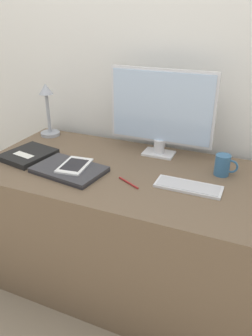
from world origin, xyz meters
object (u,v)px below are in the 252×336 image
Objects in this scene: monitor at (161,111)px; pen at (129,183)px; desk_lamp at (48,108)px; laptop at (69,170)px; keyboard at (188,187)px; coffee_mug at (223,165)px; notebook at (28,155)px; ereader at (74,165)px.

pen is (-0.02, -0.37, -0.24)m from monitor.
monitor is 1.73× the size of desk_lamp.
laptop is at bearing -131.72° from monitor.
keyboard is 2.69× the size of coffee_mug.
desk_lamp is 2.65× the size of pen.
notebook is 0.61m from pen.
desk_lamp is (-0.38, 0.39, 0.17)m from laptop.
ereader is at bearing -7.38° from notebook.
keyboard is at bearing 5.23° from ereader.
laptop is 0.03m from ereader.
keyboard is 1.48× the size of ereader.
notebook is at bearing 167.99° from laptop.
desk_lamp is (-0.72, 0.02, -0.07)m from monitor.
monitor is at bearing 26.64° from notebook.
keyboard is (0.24, -0.31, -0.24)m from monitor.
coffee_mug is (1.08, -0.13, -0.13)m from desk_lamp.
desk_lamp is 0.82m from pen.
desk_lamp is at bearing 173.02° from coffee_mug.
ereader is 0.72m from coffee_mug.
pen is (0.70, -0.39, -0.17)m from desk_lamp.
ereader is (-0.32, -0.36, -0.21)m from monitor.
desk_lamp is at bearing 134.27° from laptop.
keyboard is at bearing 0.70° from notebook.
notebook is 2.59× the size of coffee_mug.
notebook is (-0.87, -0.01, 0.01)m from keyboard.
notebook is (-0.31, 0.04, -0.01)m from ereader.
monitor is at bearing 48.28° from laptop.
keyboard is 1.03m from desk_lamp.
coffee_mug is at bearing -6.98° from desk_lamp.
monitor is at bearing 86.33° from pen.
desk_lamp is (-0.40, 0.37, 0.15)m from ereader.
desk_lamp is 2.93× the size of coffee_mug.
desk_lamp is 1.13× the size of notebook.
notebook is at bearing -179.30° from keyboard.
monitor is 1.95× the size of notebook.
notebook is (-0.63, -0.32, -0.23)m from monitor.
ereader reaches higher than keyboard.
keyboard is 0.58m from laptop.
notebook is at bearing -74.52° from desk_lamp.
coffee_mug reaches higher than ereader.
coffee_mug is at bearing 11.53° from notebook.
laptop is at bearing -45.73° from desk_lamp.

